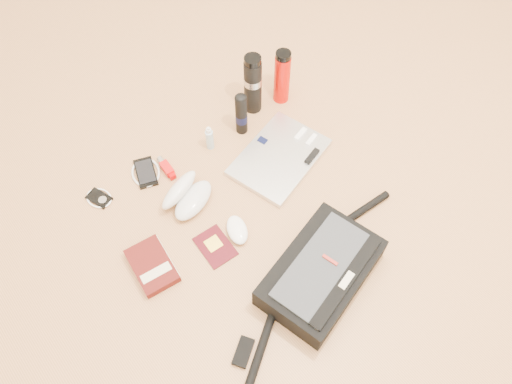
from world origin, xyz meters
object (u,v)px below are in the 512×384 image
laptop (280,157)px  thermos_red (282,77)px  book (152,266)px  thermos_black (253,84)px  messenger_bag (321,273)px

laptop → thermos_red: size_ratio=1.69×
book → laptop: bearing=13.9°
book → thermos_black: thermos_black is taller
thermos_black → book: bearing=-155.0°
book → thermos_black: (0.70, 0.33, 0.12)m
laptop → thermos_black: 0.30m
laptop → book: size_ratio=2.06×
messenger_bag → laptop: messenger_bag is taller
messenger_bag → thermos_black: 0.78m
messenger_bag → thermos_red: (0.43, 0.67, 0.07)m
laptop → thermos_red: thermos_red is taller
messenger_bag → laptop: 0.50m
thermos_black → thermos_red: bearing=-16.0°
messenger_bag → thermos_black: bearing=53.2°
thermos_red → thermos_black: bearing=164.0°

